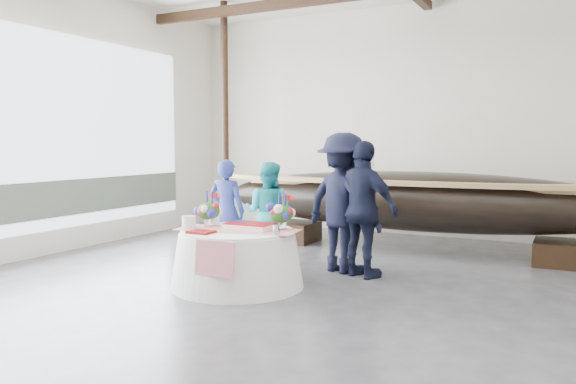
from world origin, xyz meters
The scene contains 10 objects.
floor centered at (0.00, 0.00, 0.00)m, with size 10.00×12.00×0.01m, color #3D3D42.
wall_back centered at (0.00, 6.00, 2.25)m, with size 10.00×0.02×4.50m, color silver.
open_bay centered at (-4.95, 1.00, 1.83)m, with size 0.03×7.00×3.20m.
longboat_display centered at (0.23, 4.24, 0.86)m, with size 7.18×1.44×1.35m.
banquet_table centered at (-1.17, 0.99, 0.36)m, with size 1.68×1.68×0.72m.
tabletop_items centered at (-1.23, 1.14, 0.87)m, with size 1.62×0.98×0.40m.
guest_woman_blue centered at (-2.09, 2.13, 0.78)m, with size 0.57×0.38×1.57m, color navy.
guest_woman_teal centered at (-1.52, 2.39, 0.77)m, with size 0.75×0.58×1.53m, color #23AAB5.
guest_man_left centered at (-0.29, 2.36, 0.98)m, with size 1.26×0.73×1.96m, color black.
guest_man_right centered at (0.08, 2.17, 0.92)m, with size 1.08×0.45×1.85m, color black.
Camera 1 is at (2.59, -4.94, 1.81)m, focal length 35.00 mm.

